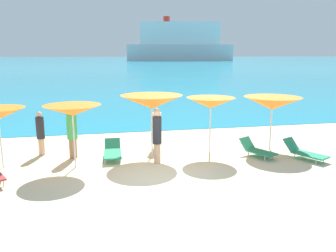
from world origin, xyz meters
The scene contains 14 objects.
ground_plane centered at (0.00, 10.00, -0.15)m, with size 50.00×100.00×0.30m, color beige.
ocean_water centered at (0.00, 226.77, 0.01)m, with size 650.00×440.00×0.02m, color teal.
umbrella_1 centered at (-2.62, 1.88, 1.96)m, with size 2.02×2.02×2.14m.
umbrella_2 centered at (0.14, 2.70, 2.05)m, with size 2.49×2.49×2.30m.
umbrella_3 centered at (2.34, 2.46, 1.98)m, with size 1.93×1.93×2.19m.
umbrella_4 centered at (4.96, 2.66, 1.86)m, with size 2.42×2.42×2.12m.
lounge_chair_0 centered at (3.98, 1.79, 0.27)m, with size 1.14×1.51×0.63m.
lounge_chair_2 centered at (5.55, 1.18, 0.27)m, with size 1.23×1.69×0.66m.
lounge_chair_3 centered at (-1.33, 2.66, 0.27)m, with size 0.67×1.63×0.59m.
beachgoer_0 centered at (0.18, 1.72, 1.03)m, with size 0.31×0.31×1.90m.
beachgoer_1 centered at (-2.75, 3.00, 1.00)m, with size 0.37×0.37×1.90m.
beachgoer_2 centered at (0.50, 3.65, 0.87)m, with size 0.37×0.37×1.67m.
beachgoer_3 centered at (-3.96, 3.65, 0.89)m, with size 0.30×0.30×1.67m.
cruise_ship centered at (43.51, 178.47, 9.15)m, with size 58.78×18.93×23.64m.
Camera 1 is at (-1.76, -9.55, 3.78)m, focal length 36.37 mm.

